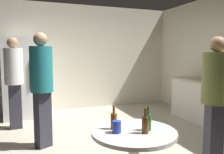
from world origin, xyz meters
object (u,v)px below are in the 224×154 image
(foreground_table, at_px, (134,141))
(beer_bottle_green, at_px, (148,121))
(beer_bottle_brown, at_px, (145,124))
(beer_bottle_amber, at_px, (114,120))
(wine_bottle_on_counter, at_px, (206,74))
(person_in_teal_shirt, at_px, (42,81))
(kettle, at_px, (213,78))
(person_in_olive_shirt, at_px, (215,91))
(refrigerator, at_px, (20,78))
(plastic_cup_blue, at_px, (117,127))
(person_in_white_shirt, at_px, (14,76))

(foreground_table, height_order, beer_bottle_green, beer_bottle_green)
(foreground_table, height_order, beer_bottle_brown, beer_bottle_brown)
(beer_bottle_amber, bearing_deg, foreground_table, -36.07)
(wine_bottle_on_counter, bearing_deg, foreground_table, -144.09)
(wine_bottle_on_counter, xyz_separation_m, person_in_teal_shirt, (-3.32, -0.15, 0.02))
(beer_bottle_green, bearing_deg, beer_bottle_amber, 152.27)
(kettle, height_order, beer_bottle_amber, kettle)
(person_in_teal_shirt, bearing_deg, beer_bottle_amber, -9.02)
(person_in_olive_shirt, bearing_deg, kettle, -113.79)
(refrigerator, xyz_separation_m, beer_bottle_amber, (0.89, -3.52, -0.08))
(kettle, relative_size, foreground_table, 0.30)
(refrigerator, distance_m, person_in_olive_shirt, 4.05)
(plastic_cup_blue, bearing_deg, person_in_teal_shirt, 106.80)
(foreground_table, bearing_deg, plastic_cup_blue, 178.57)
(kettle, distance_m, person_in_white_shirt, 3.89)
(person_in_olive_shirt, bearing_deg, plastic_cup_blue, 32.53)
(refrigerator, relative_size, person_in_olive_shirt, 1.08)
(beer_bottle_brown, bearing_deg, kettle, 35.06)
(kettle, height_order, beer_bottle_brown, kettle)
(refrigerator, bearing_deg, kettle, -28.70)
(foreground_table, bearing_deg, refrigerator, 106.05)
(kettle, bearing_deg, wine_bottle_on_counter, 76.16)
(refrigerator, distance_m, beer_bottle_green, 3.85)
(person_in_white_shirt, bearing_deg, beer_bottle_green, 17.10)
(beer_bottle_brown, bearing_deg, plastic_cup_blue, 156.33)
(wine_bottle_on_counter, xyz_separation_m, plastic_cup_blue, (-2.80, -1.90, -0.23))
(wine_bottle_on_counter, height_order, person_in_olive_shirt, person_in_olive_shirt)
(beer_bottle_green, relative_size, person_in_olive_shirt, 0.14)
(wine_bottle_on_counter, relative_size, beer_bottle_brown, 1.35)
(beer_bottle_amber, bearing_deg, beer_bottle_brown, -44.05)
(beer_bottle_amber, bearing_deg, kettle, 29.52)
(person_in_teal_shirt, relative_size, person_in_white_shirt, 1.00)
(beer_bottle_brown, bearing_deg, beer_bottle_amber, 135.95)
(person_in_olive_shirt, bearing_deg, beer_bottle_brown, 39.15)
(person_in_olive_shirt, bearing_deg, refrigerator, -34.61)
(beer_bottle_brown, height_order, person_in_olive_shirt, person_in_olive_shirt)
(refrigerator, bearing_deg, beer_bottle_green, -72.26)
(kettle, xyz_separation_m, plastic_cup_blue, (-2.74, -1.65, -0.18))
(beer_bottle_amber, height_order, person_in_teal_shirt, person_in_teal_shirt)
(plastic_cup_blue, bearing_deg, beer_bottle_amber, 82.36)
(plastic_cup_blue, relative_size, person_in_teal_shirt, 0.06)
(beer_bottle_amber, bearing_deg, person_in_olive_shirt, 8.74)
(wine_bottle_on_counter, height_order, plastic_cup_blue, wine_bottle_on_counter)
(wine_bottle_on_counter, distance_m, person_in_teal_shirt, 3.33)
(beer_bottle_amber, bearing_deg, wine_bottle_on_counter, 32.70)
(beer_bottle_amber, relative_size, plastic_cup_blue, 2.09)
(refrigerator, relative_size, person_in_white_shirt, 1.02)
(beer_bottle_amber, distance_m, person_in_olive_shirt, 1.50)
(person_in_teal_shirt, height_order, person_in_olive_shirt, person_in_teal_shirt)
(foreground_table, distance_m, plastic_cup_blue, 0.23)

